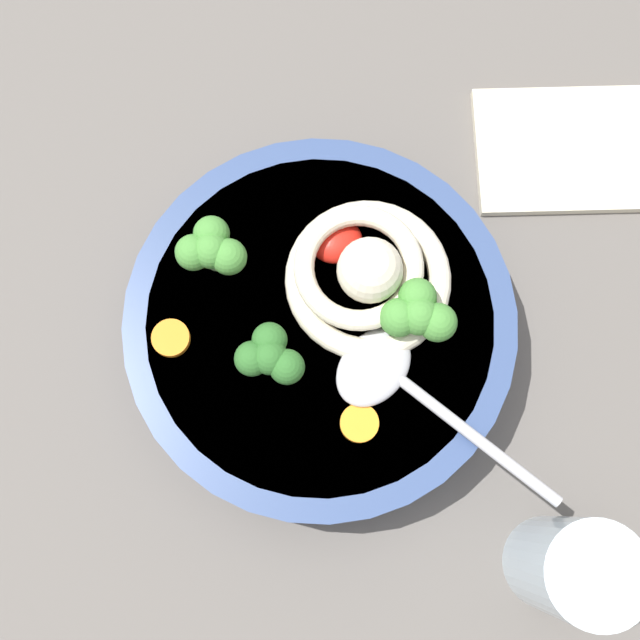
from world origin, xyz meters
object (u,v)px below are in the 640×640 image
at_px(soup_bowl, 320,330).
at_px(noodle_pile, 367,274).
at_px(folded_napkin, 584,149).
at_px(drinking_glass, 571,568).
at_px(soup_spoon, 392,373).

bearing_deg(soup_bowl, noodle_pile, -140.80).
height_order(noodle_pile, folded_napkin, noodle_pile).
bearing_deg(soup_bowl, drinking_glass, 132.22).
distance_m(soup_spoon, folded_napkin, 0.26).
height_order(soup_spoon, folded_napkin, soup_spoon).
xyz_separation_m(soup_bowl, soup_spoon, (-0.05, 0.04, 0.04)).
relative_size(drinking_glass, folded_napkin, 0.62).
bearing_deg(folded_napkin, noodle_pile, 32.48).
distance_m(soup_bowl, drinking_glass, 0.23).
distance_m(drinking_glass, folded_napkin, 0.33).
distance_m(soup_bowl, folded_napkin, 0.27).
bearing_deg(folded_napkin, soup_bowl, 33.56).
relative_size(soup_bowl, noodle_pile, 2.17).
xyz_separation_m(soup_spoon, folded_napkin, (-0.17, -0.19, -0.07)).
xyz_separation_m(soup_bowl, noodle_pile, (-0.03, -0.03, 0.05)).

